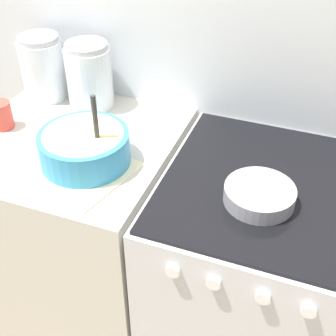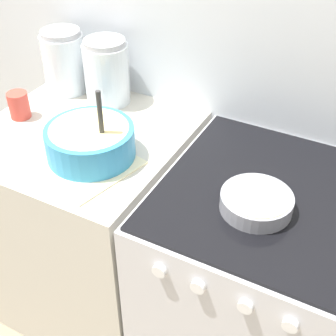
% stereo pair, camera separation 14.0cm
% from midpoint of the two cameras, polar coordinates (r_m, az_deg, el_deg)
% --- Properties ---
extents(wall_back, '(4.41, 0.05, 2.40)m').
position_cam_midpoint_polar(wall_back, '(1.67, 1.75, 16.78)').
color(wall_back, silver).
rests_on(wall_back, ground_plane).
extents(countertop_cabinet, '(0.71, 0.70, 0.89)m').
position_cam_midpoint_polar(countertop_cabinet, '(1.94, -12.38, -7.53)').
color(countertop_cabinet, beige).
rests_on(countertop_cabinet, ground_plane).
extents(stove, '(0.65, 0.71, 0.89)m').
position_cam_midpoint_polar(stove, '(1.75, 7.98, -13.33)').
color(stove, silver).
rests_on(stove, ground_plane).
extents(mixing_bowl, '(0.29, 0.29, 0.25)m').
position_cam_midpoint_polar(mixing_bowl, '(1.51, -12.79, 2.47)').
color(mixing_bowl, '#338CBF').
rests_on(mixing_bowl, countertop_cabinet).
extents(baking_pan, '(0.21, 0.21, 0.05)m').
position_cam_midpoint_polar(baking_pan, '(1.36, 8.22, -3.30)').
color(baking_pan, gray).
rests_on(baking_pan, stove).
extents(storage_jar_left, '(0.17, 0.17, 0.25)m').
position_cam_midpoint_polar(storage_jar_left, '(1.92, -17.02, 11.14)').
color(storage_jar_left, silver).
rests_on(storage_jar_left, countertop_cabinet).
extents(storage_jar_middle, '(0.17, 0.17, 0.25)m').
position_cam_midpoint_polar(storage_jar_middle, '(1.81, -11.76, 10.43)').
color(storage_jar_middle, silver).
rests_on(storage_jar_middle, countertop_cabinet).
extents(tin_can, '(0.08, 0.08, 0.10)m').
position_cam_midpoint_polar(tin_can, '(1.78, -21.80, 5.92)').
color(tin_can, '#CC3F33').
rests_on(tin_can, countertop_cabinet).
extents(recipe_page, '(0.29, 0.33, 0.01)m').
position_cam_midpoint_polar(recipe_page, '(1.49, -12.41, -0.86)').
color(recipe_page, beige).
rests_on(recipe_page, countertop_cabinet).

